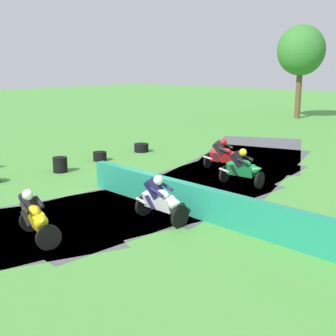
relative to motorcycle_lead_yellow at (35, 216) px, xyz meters
name	(u,v)px	position (x,y,z in m)	size (l,w,h in m)	color
ground_plane	(148,201)	(-0.24, 4.15, -0.64)	(120.00, 120.00, 0.00)	#4C933D
track_asphalt	(125,194)	(-1.38, 4.24, -0.64)	(10.17, 28.39, 0.01)	#515156
safety_barrier	(318,236)	(5.42, 3.71, -0.19)	(0.30, 16.30, 0.90)	#1E8466
motorcycle_lead_yellow	(35,216)	(0.00, 0.00, 0.00)	(1.69, 1.14, 1.43)	black
motorcycle_chase_white	(161,200)	(1.35, 2.97, 0.00)	(1.70, 0.84, 1.43)	black
motorcycle_trailing_green	(243,168)	(1.00, 7.62, 0.01)	(1.68, 0.79, 1.43)	black
motorcycle_fourth_red	(224,155)	(-0.84, 9.18, -0.01)	(1.70, 0.98, 1.42)	black
tire_stack_mid_b	(60,165)	(-5.56, 4.72, -0.34)	(0.56, 0.56, 0.60)	black
tire_stack_far	(100,156)	(-6.04, 7.17, -0.44)	(0.59, 0.59, 0.40)	black
tire_stack_extra_a	(141,148)	(-6.12, 9.87, -0.44)	(0.69, 0.69, 0.40)	black
tree_far_left	(301,51)	(-6.69, 27.92, 4.49)	(3.61, 3.61, 7.07)	brown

